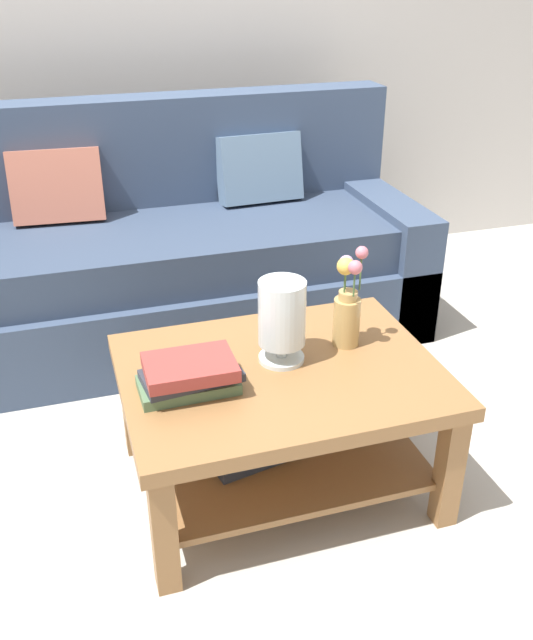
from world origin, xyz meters
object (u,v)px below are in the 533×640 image
at_px(coffee_table, 277,404).
at_px(book_stack_main, 190,375).
at_px(couch, 178,258).
at_px(glass_hurricane_vase, 282,317).
at_px(flower_pitcher, 347,306).

bearing_deg(coffee_table, book_stack_main, -172.97).
relative_size(coffee_table, book_stack_main, 3.21).
distance_m(couch, glass_hurricane_vase, 1.22).
distance_m(couch, coffee_table, 1.24).
bearing_deg(flower_pitcher, glass_hurricane_vase, -171.89).
bearing_deg(couch, book_stack_main, -98.99).
bearing_deg(flower_pitcher, coffee_table, -162.57).
height_order(couch, glass_hurricane_vase, couch).
relative_size(coffee_table, glass_hurricane_vase, 3.62).
bearing_deg(coffee_table, couch, 94.09).
relative_size(coffee_table, flower_pitcher, 2.89).
bearing_deg(glass_hurricane_vase, couch, 95.68).
distance_m(glass_hurricane_vase, flower_pitcher, 0.24).
distance_m(couch, flower_pitcher, 1.24).
height_order(couch, coffee_table, couch).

